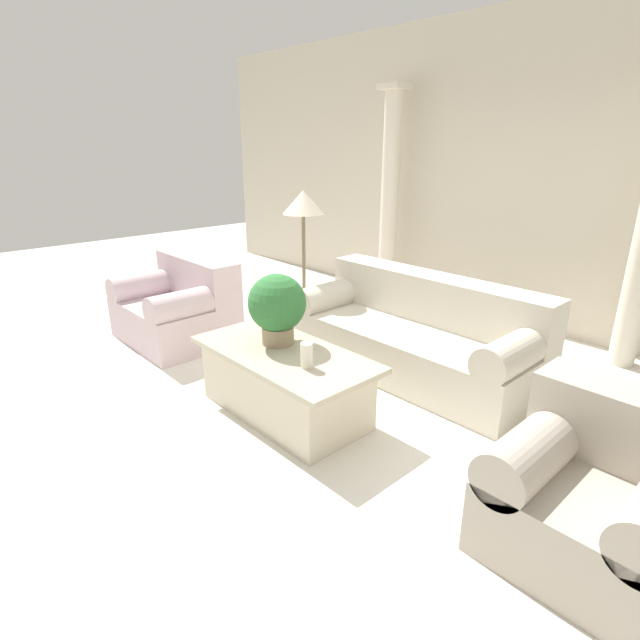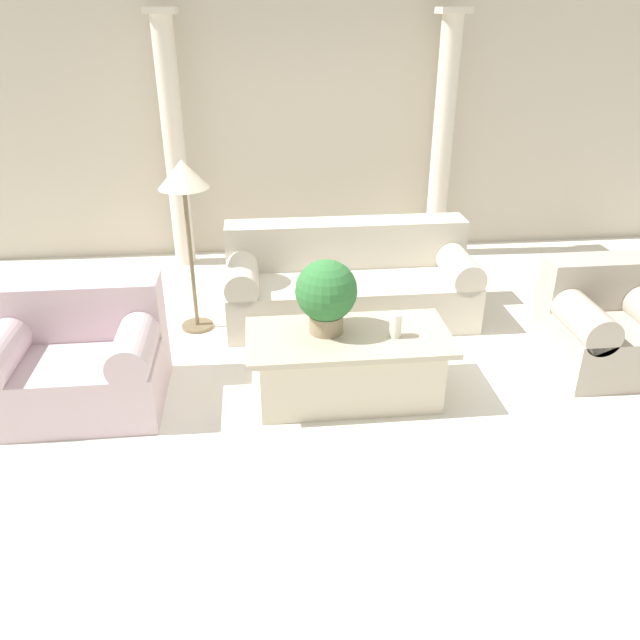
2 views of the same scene
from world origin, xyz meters
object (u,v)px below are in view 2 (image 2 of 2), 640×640
(potted_plant, at_px, (326,293))
(armchair, at_px, (606,323))
(sofa_long, at_px, (349,281))
(loveseat, at_px, (78,356))
(coffee_table, at_px, (348,365))
(floor_lamp, at_px, (184,187))

(potted_plant, relative_size, armchair, 0.61)
(sofa_long, distance_m, armchair, 2.13)
(loveseat, bearing_deg, coffee_table, -4.94)
(potted_plant, xyz_separation_m, armchair, (2.21, 0.21, -0.44))
(sofa_long, xyz_separation_m, loveseat, (-2.09, -1.15, 0.01))
(potted_plant, bearing_deg, coffee_table, -24.64)
(coffee_table, distance_m, armchair, 2.08)
(loveseat, relative_size, coffee_table, 0.81)
(coffee_table, height_order, potted_plant, potted_plant)
(sofa_long, relative_size, coffee_table, 1.52)
(sofa_long, xyz_separation_m, armchair, (1.86, -1.04, 0.01))
(floor_lamp, relative_size, armchair, 1.70)
(coffee_table, bearing_deg, sofa_long, 81.46)
(sofa_long, height_order, potted_plant, potted_plant)
(potted_plant, xyz_separation_m, floor_lamp, (-1.01, 1.13, 0.47))
(sofa_long, xyz_separation_m, coffee_table, (-0.20, -1.31, -0.08))
(sofa_long, bearing_deg, loveseat, -151.15)
(loveseat, bearing_deg, sofa_long, 28.85)
(sofa_long, height_order, loveseat, same)
(loveseat, xyz_separation_m, potted_plant, (1.74, -0.09, 0.44))
(potted_plant, bearing_deg, floor_lamp, 131.74)
(coffee_table, distance_m, floor_lamp, 1.95)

